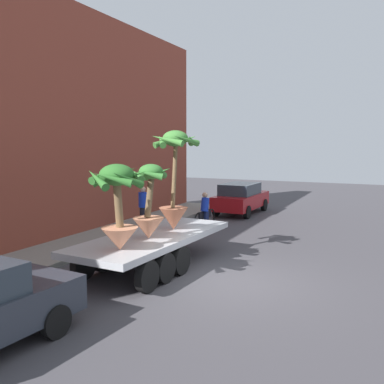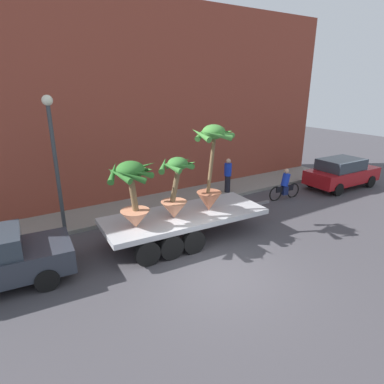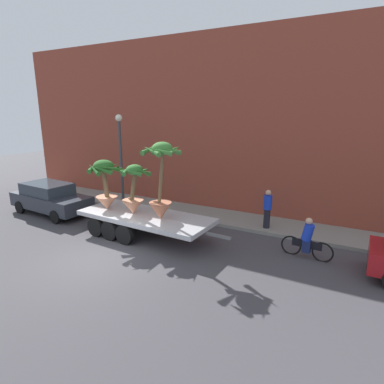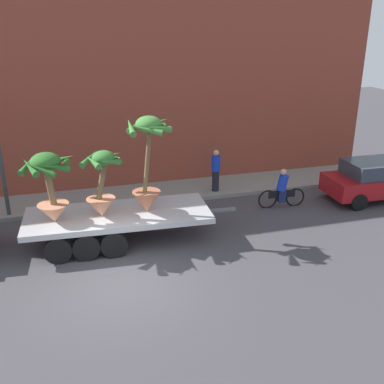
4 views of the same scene
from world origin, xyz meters
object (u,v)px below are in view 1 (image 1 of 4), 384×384
object	(u,v)px
potted_palm_rear	(175,179)
potted_palm_middle	(118,203)
potted_palm_front	(149,204)
pedestrian_near_gate	(143,206)
parked_car	(241,198)
flatbed_trailer	(149,244)
cyclist	(205,211)

from	to	relation	value
potted_palm_rear	potted_palm_middle	world-z (taller)	potted_palm_rear
potted_palm_front	pedestrian_near_gate	xyz separation A→B (m)	(4.72, 3.18, -0.92)
parked_car	pedestrian_near_gate	distance (m)	6.33
potted_palm_rear	parked_car	size ratio (longest dim) A/B	0.72
flatbed_trailer	potted_palm_middle	world-z (taller)	potted_palm_middle
potted_palm_rear	potted_palm_front	distance (m)	1.50
potted_palm_rear	parked_car	bearing A→B (deg)	6.23
cyclist	pedestrian_near_gate	world-z (taller)	pedestrian_near_gate
potted_palm_rear	cyclist	bearing A→B (deg)	13.85
potted_palm_rear	pedestrian_near_gate	size ratio (longest dim) A/B	1.78
cyclist	parked_car	world-z (taller)	parked_car
parked_car	potted_palm_middle	bearing A→B (deg)	-175.45
potted_palm_front	cyclist	xyz separation A→B (m)	(6.69, 1.24, -1.29)
flatbed_trailer	parked_car	distance (m)	10.49
flatbed_trailer	potted_palm_middle	distance (m)	2.20
parked_car	flatbed_trailer	bearing A→B (deg)	-175.64
potted_palm_front	pedestrian_near_gate	world-z (taller)	potted_palm_front
potted_palm_front	parked_car	xyz separation A→B (m)	(10.63, 0.94, -1.14)
flatbed_trailer	cyclist	world-z (taller)	cyclist
cyclist	parked_car	size ratio (longest dim) A/B	0.44
potted_palm_rear	cyclist	size ratio (longest dim) A/B	1.66
potted_palm_rear	cyclist	xyz separation A→B (m)	(5.30, 1.31, -1.86)
potted_palm_rear	potted_palm_middle	distance (m)	2.92
flatbed_trailer	potted_palm_front	xyz separation A→B (m)	(-0.17, -0.14, 1.20)
pedestrian_near_gate	flatbed_trailer	bearing A→B (deg)	-146.29
flatbed_trailer	pedestrian_near_gate	size ratio (longest dim) A/B	3.98
flatbed_trailer	cyclist	size ratio (longest dim) A/B	3.71
potted_palm_middle	pedestrian_near_gate	size ratio (longest dim) A/B	1.26
flatbed_trailer	potted_palm_rear	xyz separation A→B (m)	(1.22, -0.21, 1.77)
potted_palm_front	parked_car	world-z (taller)	potted_palm_front
flatbed_trailer	pedestrian_near_gate	world-z (taller)	pedestrian_near_gate
flatbed_trailer	cyclist	bearing A→B (deg)	9.54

